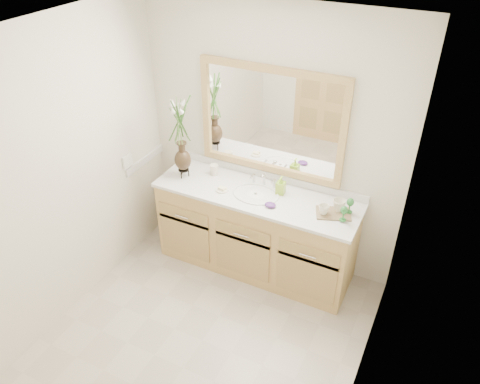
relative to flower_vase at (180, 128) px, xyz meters
The scene contains 22 objects.
floor 1.79m from the flower_vase, 53.49° to the right, with size 2.60×2.60×0.00m, color beige.
ceiling 1.62m from the flower_vase, 53.49° to the right, with size 2.40×2.60×0.02m, color white.
wall_back 0.80m from the flower_vase, 24.16° to the left, with size 2.40×0.02×2.40m, color beige.
wall_front 2.39m from the flower_vase, 72.39° to the right, with size 2.40×0.02×2.40m, color beige.
wall_left 1.09m from the flower_vase, 116.07° to the right, with size 0.02×2.60×2.40m, color beige.
wall_right 2.16m from the flower_vase, 26.91° to the right, with size 0.02×2.60×2.40m, color beige.
vanity 1.17m from the flower_vase, ahead, with size 1.80×0.55×0.80m.
counter 0.88m from the flower_vase, ahead, with size 1.84×0.57×0.03m, color silver.
sink 0.91m from the flower_vase, ahead, with size 0.38×0.34×0.23m.
mirror 0.79m from the flower_vase, 22.70° to the left, with size 1.32×0.04×0.97m.
switch_plate 0.61m from the flower_vase, 155.54° to the right, with size 0.02×0.12×0.12m, color white.
door 2.32m from the flower_vase, 79.42° to the right, with size 0.80×0.03×2.00m, color tan.
flower_vase is the anchor object (origin of this frame).
tumbler 0.52m from the flower_vase, 33.67° to the left, with size 0.08×0.08×0.10m, color silver.
soap_dish 0.65m from the flower_vase, ahead, with size 0.11×0.11×0.03m.
soap_bottle 1.01m from the flower_vase, ahead, with size 0.07×0.07×0.15m, color #93C72E.
purple_dish 1.03m from the flower_vase, ahead, with size 0.10×0.08×0.03m, color #4B246C.
tray 1.50m from the flower_vase, ahead, with size 0.28×0.19×0.01m, color brown.
mug_left 1.41m from the flower_vase, ahead, with size 0.09×0.08×0.09m, color silver.
mug_right 1.50m from the flower_vase, ahead, with size 0.11×0.10×0.11m, color silver.
goblet_front 1.56m from the flower_vase, ahead, with size 0.06×0.06×0.13m.
goblet_back 1.58m from the flower_vase, ahead, with size 0.06×0.06×0.14m.
Camera 1 is at (1.39, -2.10, 3.09)m, focal length 35.00 mm.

